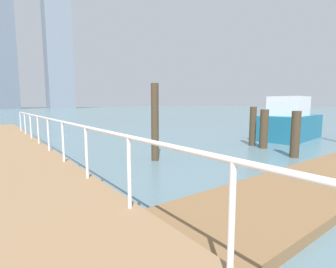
{
  "coord_description": "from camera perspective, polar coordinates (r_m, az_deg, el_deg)",
  "views": [
    {
      "loc": [
        -4.77,
        8.47,
        1.92
      ],
      "look_at": [
        -0.25,
        14.52,
        0.99
      ],
      "focal_mm": 26.34,
      "sensor_mm": 36.0,
      "label": 1
    }
  ],
  "objects": [
    {
      "name": "floating_dock",
      "position": [
        7.2,
        32.54,
        -8.81
      ],
      "size": [
        10.55,
        2.0,
        0.18
      ],
      "primitive_type": "cube",
      "color": "olive",
      "rests_on": "ground_plane"
    },
    {
      "name": "skyline_tower_3",
      "position": [
        115.24,
        -24.07,
        17.58
      ],
      "size": [
        10.01,
        7.25,
        48.43
      ],
      "primitive_type": "cube",
      "rotation": [
        0.0,
        0.0,
        0.01
      ],
      "color": "gray",
      "rests_on": "ground_plane"
    },
    {
      "name": "boardwalk_railing",
      "position": [
        2.8,
        -0.18,
        -6.74
      ],
      "size": [
        0.06,
        27.58,
        1.08
      ],
      "color": "white",
      "rests_on": "boardwalk"
    },
    {
      "name": "moored_boat_0",
      "position": [
        14.89,
        26.31,
        2.31
      ],
      "size": [
        4.58,
        2.53,
        2.3
      ],
      "color": "#1E6B8C",
      "rests_on": "ground_plane"
    },
    {
      "name": "ground_plane",
      "position": [
        12.62,
        -14.14,
        -1.93
      ],
      "size": [
        300.0,
        300.0,
        0.0
      ],
      "primitive_type": "plane",
      "color": "slate"
    },
    {
      "name": "dock_piling_2",
      "position": [
        9.86,
        27.37,
        -0.08
      ],
      "size": [
        0.31,
        0.31,
        1.67
      ],
      "primitive_type": "cylinder",
      "color": "#473826",
      "rests_on": "ground_plane"
    },
    {
      "name": "dock_piling_3",
      "position": [
        8.27,
        -3.04,
        2.69
      ],
      "size": [
        0.25,
        0.25,
        2.59
      ],
      "primitive_type": "cylinder",
      "color": "#473826",
      "rests_on": "ground_plane"
    },
    {
      "name": "dock_piling_0",
      "position": [
        11.94,
        19.01,
        1.71
      ],
      "size": [
        0.29,
        0.29,
        1.78
      ],
      "primitive_type": "cylinder",
      "color": "#473826",
      "rests_on": "ground_plane"
    },
    {
      "name": "skyline_tower_2",
      "position": [
        115.36,
        -34.0,
        18.27
      ],
      "size": [
        8.62,
        9.18,
        53.44
      ],
      "primitive_type": "cube",
      "rotation": [
        0.0,
        0.0,
        -0.05
      ],
      "color": "slate",
      "rests_on": "ground_plane"
    },
    {
      "name": "dock_piling_1",
      "position": [
        11.39,
        21.3,
        1.11
      ],
      "size": [
        0.35,
        0.35,
        1.68
      ],
      "primitive_type": "cylinder",
      "color": "#473826",
      "rests_on": "ground_plane"
    }
  ]
}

